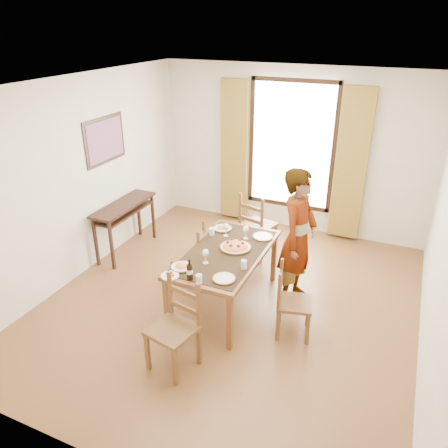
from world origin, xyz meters
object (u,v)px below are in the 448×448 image
at_px(pasta_platter, 235,245).
at_px(dining_table, 225,256).
at_px(man, 298,238).
at_px(console_table, 124,211).

bearing_deg(pasta_platter, dining_table, -123.93).
bearing_deg(man, dining_table, 127.36).
bearing_deg(console_table, man, -4.42).
bearing_deg(console_table, dining_table, -18.46).
bearing_deg(console_table, pasta_platter, -14.65).
distance_m(console_table, pasta_platter, 2.12).
bearing_deg(dining_table, pasta_platter, 56.07).
xyz_separation_m(man, pasta_platter, (-0.70, -0.32, -0.08)).
relative_size(dining_table, man, 0.93).
height_order(dining_table, pasta_platter, pasta_platter).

